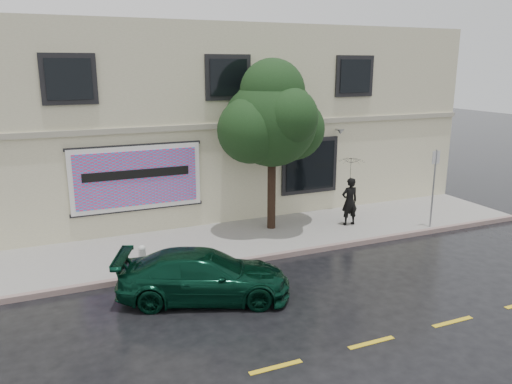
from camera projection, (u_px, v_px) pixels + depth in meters
name	position (u px, v px, depth m)	size (l,w,h in m)	color
ground	(294.00, 279.00, 13.48)	(90.00, 90.00, 0.00)	black
sidewalk	(248.00, 239.00, 16.36)	(20.00, 3.50, 0.15)	gray
curb	(270.00, 257.00, 14.80)	(20.00, 0.18, 0.16)	gray
road_marking	(371.00, 343.00, 10.36)	(19.00, 0.12, 0.01)	gold
building	(195.00, 117.00, 20.62)	(20.00, 8.12, 7.00)	beige
billboard	(137.00, 178.00, 16.13)	(4.30, 0.16, 2.20)	white
car	(204.00, 275.00, 12.19)	(1.85, 4.19, 1.22)	black
pedestrian	(350.00, 201.00, 17.36)	(0.61, 0.40, 1.69)	black
umbrella	(351.00, 167.00, 17.06)	(0.98, 0.98, 0.73)	black
street_tree	(272.00, 122.00, 16.32)	(2.95, 2.95, 5.13)	#311F15
fire_hydrant	(142.00, 258.00, 13.54)	(0.30, 0.28, 0.73)	beige
sign_pole	(434.00, 181.00, 16.92)	(0.33, 0.06, 2.71)	#919499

